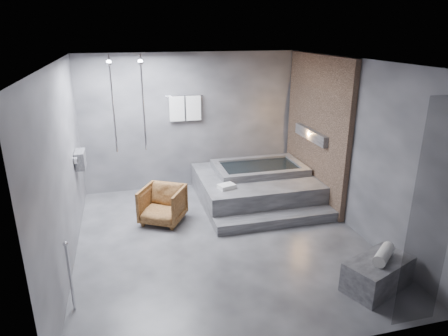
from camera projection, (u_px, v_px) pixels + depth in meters
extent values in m
plane|color=#313134|center=(222.00, 239.00, 6.47)|extent=(5.00, 5.00, 0.00)
cube|color=#525255|center=(221.00, 61.00, 5.54)|extent=(4.50, 5.00, 0.04)
cube|color=#3C3C42|center=(192.00, 122.00, 8.29)|extent=(4.50, 0.04, 2.80)
cube|color=#3C3C42|center=(287.00, 237.00, 3.72)|extent=(4.50, 0.04, 2.80)
cube|color=#3C3C42|center=(63.00, 170.00, 5.47)|extent=(0.04, 5.00, 2.80)
cube|color=#3C3C42|center=(355.00, 147.00, 6.53)|extent=(0.04, 5.00, 2.80)
cube|color=#A17B5E|center=(316.00, 129.00, 7.66)|extent=(0.10, 2.40, 2.78)
cube|color=#FF9938|center=(312.00, 135.00, 7.67)|extent=(0.14, 1.20, 0.20)
cube|color=gray|center=(80.00, 159.00, 6.87)|extent=(0.16, 0.42, 0.30)
imported|color=beige|center=(81.00, 164.00, 6.80)|extent=(0.08, 0.08, 0.21)
imported|color=beige|center=(82.00, 162.00, 6.99)|extent=(0.07, 0.07, 0.15)
cylinder|color=silver|center=(143.00, 104.00, 7.47)|extent=(0.04, 0.04, 1.80)
cylinder|color=silver|center=(113.00, 105.00, 7.34)|extent=(0.04, 0.04, 1.80)
cylinder|color=silver|center=(185.00, 96.00, 8.01)|extent=(0.75, 0.02, 0.02)
cube|color=white|center=(177.00, 109.00, 8.04)|extent=(0.30, 0.06, 0.50)
cube|color=white|center=(193.00, 108.00, 8.12)|extent=(0.30, 0.06, 0.50)
cylinder|color=silver|center=(70.00, 278.00, 4.71)|extent=(0.04, 0.04, 0.90)
cube|color=black|center=(431.00, 219.00, 4.17)|extent=(0.55, 0.01, 2.60)
cube|color=#373739|center=(255.00, 187.00, 7.96)|extent=(2.20, 2.00, 0.50)
cube|color=#373739|center=(276.00, 220.00, 6.93)|extent=(2.20, 0.36, 0.18)
cube|color=#333336|center=(377.00, 274.00, 5.21)|extent=(1.04, 0.81, 0.41)
imported|color=#432610|center=(163.00, 205.00, 6.97)|extent=(0.95, 0.96, 0.65)
cylinder|color=silver|center=(384.00, 254.00, 5.11)|extent=(0.46, 0.42, 0.16)
cube|color=silver|center=(226.00, 186.00, 7.20)|extent=(0.34, 0.29, 0.08)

